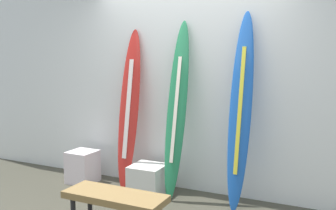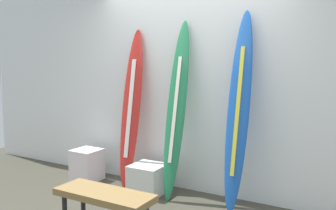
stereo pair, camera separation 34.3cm
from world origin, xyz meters
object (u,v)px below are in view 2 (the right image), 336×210
(display_block_center, at_px, (87,165))
(bench, at_px, (104,199))
(display_block_left, at_px, (148,179))
(surfboard_emerald, at_px, (176,109))
(surfboard_crimson, at_px, (131,109))
(surfboard_cobalt, at_px, (238,111))

(display_block_center, height_order, bench, bench)
(display_block_left, distance_m, bench, 1.32)
(display_block_left, bearing_deg, surfboard_emerald, 13.88)
(display_block_center, distance_m, bench, 1.85)
(surfboard_emerald, bearing_deg, display_block_center, -176.17)
(surfboard_emerald, height_order, bench, surfboard_emerald)
(display_block_left, distance_m, display_block_center, 0.99)
(surfboard_crimson, relative_size, bench, 2.22)
(surfboard_crimson, height_order, surfboard_emerald, surfboard_emerald)
(bench, bearing_deg, surfboard_crimson, 116.92)
(display_block_left, bearing_deg, surfboard_cobalt, 4.81)
(surfboard_cobalt, distance_m, display_block_left, 1.43)
(surfboard_cobalt, bearing_deg, surfboard_crimson, 178.12)
(surfboard_crimson, relative_size, display_block_left, 4.97)
(display_block_left, height_order, bench, bench)
(surfboard_emerald, height_order, surfboard_cobalt, surfboard_cobalt)
(display_block_center, bearing_deg, display_block_left, 0.24)
(bench, bearing_deg, surfboard_cobalt, 61.23)
(surfboard_crimson, relative_size, display_block_center, 4.79)
(surfboard_crimson, bearing_deg, display_block_center, -167.42)
(surfboard_emerald, xyz_separation_m, display_block_left, (-0.34, -0.08, -0.87))
(surfboard_crimson, xyz_separation_m, surfboard_emerald, (0.69, -0.05, 0.05))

